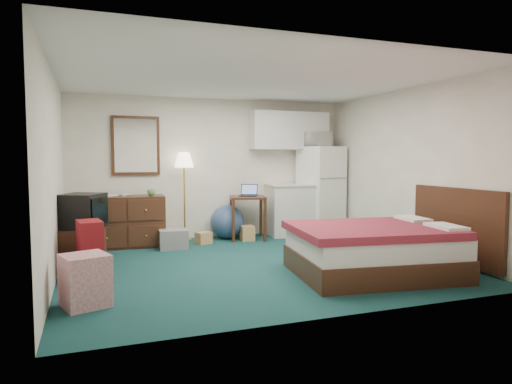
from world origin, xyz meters
name	(u,v)px	position (x,y,z in m)	size (l,w,h in m)	color
floor	(254,263)	(0.00, 0.00, 0.00)	(5.00, 4.50, 0.01)	#0E373D
ceiling	(254,79)	(0.00, 0.00, 2.50)	(5.00, 4.50, 0.01)	beige
walls	(254,172)	(0.00, 0.00, 1.25)	(5.01, 4.51, 2.50)	beige
mirror	(136,146)	(-1.35, 2.22, 1.65)	(0.80, 0.06, 1.00)	white
upper_cabinets	(289,131)	(1.45, 2.08, 1.95)	(1.50, 0.35, 0.70)	silver
headboard	(456,225)	(2.46, -1.08, 0.55)	(0.06, 1.56, 1.00)	#3C2318
dresser	(126,221)	(-1.56, 1.80, 0.41)	(1.21, 0.55, 0.83)	#3C2318
floor_lamp	(184,197)	(-0.56, 2.05, 0.77)	(0.33, 0.33, 1.54)	gold
desk	(248,218)	(0.51, 1.78, 0.38)	(0.61, 0.61, 0.77)	#3C2318
exercise_ball	(227,222)	(0.19, 1.95, 0.30)	(0.61, 0.61, 0.61)	#314C76
kitchen_counter	(291,210)	(1.42, 1.91, 0.46)	(0.85, 0.64, 0.93)	silver
fridge	(321,190)	(2.02, 1.88, 0.83)	(0.68, 0.68, 1.65)	white
bed	(373,251)	(1.17, -1.08, 0.30)	(1.88, 1.47, 0.60)	maroon
tv_stand	(83,247)	(-2.21, 0.62, 0.26)	(0.52, 0.56, 0.52)	#3C2318
suitcase	(90,249)	(-2.12, 0.00, 0.34)	(0.27, 0.42, 0.69)	maroon
retail_box	(85,280)	(-2.16, -1.15, 0.25)	(0.41, 0.41, 0.51)	silver
file_bin	(174,239)	(-0.87, 1.35, 0.15)	(0.44, 0.33, 0.31)	gray
cardboard_box_a	(203,238)	(-0.33, 1.61, 0.10)	(0.23, 0.20, 0.20)	#A4714F
cardboard_box_b	(247,233)	(0.47, 1.67, 0.13)	(0.22, 0.26, 0.26)	#A4714F
laptop	(248,190)	(0.52, 1.76, 0.87)	(0.30, 0.24, 0.20)	black
crt_tv	(82,211)	(-2.20, 0.62, 0.74)	(0.49, 0.53, 0.46)	black
microwave	(317,138)	(1.92, 1.87, 1.82)	(0.50, 0.27, 0.34)	white
book_a	(106,189)	(-1.86, 1.81, 0.95)	(0.18, 0.02, 0.24)	#A4714F
book_b	(120,189)	(-1.63, 1.92, 0.93)	(0.16, 0.02, 0.21)	#A4714F
mug	(151,192)	(-1.17, 1.71, 0.89)	(0.13, 0.10, 0.13)	#528B47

